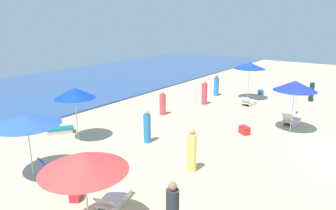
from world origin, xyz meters
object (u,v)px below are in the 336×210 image
Objects in this scene: beachgoer_1 at (216,86)px; cooler_box_0 at (261,92)px; umbrella_1 at (84,161)px; cooler_box_1 at (244,130)px; beachgoer_0 at (192,151)px; beachgoer_7 at (147,127)px; lounge_chair_4_0 at (57,128)px; lounge_chair_3_0 at (248,102)px; beachgoer_3 at (204,93)px; beachgoer_2 at (312,91)px; cooler_box_2 at (76,193)px; lounge_chair_2_0 at (57,167)px; umbrella_2 at (26,120)px; umbrella_4 at (75,93)px; umbrella_0 at (295,86)px; umbrella_3 at (250,66)px; beachgoer_5 at (163,104)px; lounge_chair_1_0 at (113,198)px; lounge_chair_0_0 at (291,120)px; beachgoer_6 at (294,101)px.

cooler_box_0 is (2.53, -2.54, -0.57)m from beachgoer_1.
umbrella_1 is 4.32× the size of cooler_box_1.
beachgoer_7 is at bearing -75.72° from beachgoer_0.
cooler_box_1 is (5.51, -7.62, -0.07)m from lounge_chair_4_0.
lounge_chair_3_0 is at bearing -134.70° from beachgoer_0.
beachgoer_3 is at bearing 17.06° from umbrella_1.
beachgoer_3 reaches higher than beachgoer_2.
beachgoer_0 is at bearing -17.67° from cooler_box_0.
cooler_box_2 is (-15.12, -2.90, -0.52)m from beachgoer_1.
umbrella_2 is at bearing 52.28° from lounge_chair_2_0.
umbrella_0 is at bearing -47.68° from umbrella_4.
beachgoer_7 is (-9.01, 1.33, 0.53)m from lounge_chair_3_0.
lounge_chair_3_0 is 10.39m from beachgoer_0.
umbrella_3 is 7.51m from cooler_box_1.
beachgoer_5 is at bearing 102.39° from umbrella_0.
umbrella_1 reaches higher than beachgoer_1.
beachgoer_1 is at bearing -129.63° from beachgoer_7.
beachgoer_2 is at bearing -59.96° from umbrella_3.
lounge_chair_1_0 is at bearing -103.15° from cooler_box_2.
lounge_chair_0_0 is 12.63m from umbrella_1.
umbrella_1 is 1.59× the size of lounge_chair_4_0.
cooler_box_2 is at bearing 159.94° from umbrella_0.
cooler_box_1 is 1.18× the size of cooler_box_2.
umbrella_2 reaches higher than beachgoer_3.
lounge_chair_1_0 is at bearing 19.93° from umbrella_1.
cooler_box_1 is (-6.41, -4.93, -0.52)m from beachgoer_1.
beachgoer_6 is at bearing 164.80° from beachgoer_5.
beachgoer_0 is (3.73, -4.49, -1.36)m from umbrella_2.
umbrella_2 is at bearing 42.87° from beachgoer_5.
umbrella_3 is 1.55× the size of beachgoer_0.
beachgoer_0 is at bearing -85.11° from umbrella_4.
lounge_chair_0_0 is at bearing -95.13° from beachgoer_2.
umbrella_4 is (-12.14, 3.54, -0.14)m from umbrella_3.
umbrella_4 is 1.73× the size of beachgoer_5.
lounge_chair_3_0 reaches higher than cooler_box_0.
lounge_chair_2_0 reaches higher than cooler_box_1.
beachgoer_5 is 2.59× the size of cooler_box_0.
umbrella_4 is 1.62× the size of beachgoer_1.
umbrella_1 is at bearing -20.85° from cooler_box_0.
beachgoer_7 is 2.89× the size of cooler_box_1.
cooler_box_2 is at bearing 58.34° from beachgoer_5.
beachgoer_3 is at bearing -75.14° from lounge_chair_4_0.
lounge_chair_2_0 is 2.31× the size of cooler_box_0.
beachgoer_2 reaches higher than beachgoer_5.
lounge_chair_1_0 is 0.60× the size of umbrella_3.
umbrella_4 is at bearing 25.33° from umbrella_2.
lounge_chair_3_0 is 4.80m from beachgoer_2.
umbrella_4 is at bearing -143.30° from lounge_chair_4_0.
lounge_chair_3_0 is at bearing -27.79° from lounge_chair_0_0.
umbrella_4 is at bearing 132.32° from umbrella_0.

